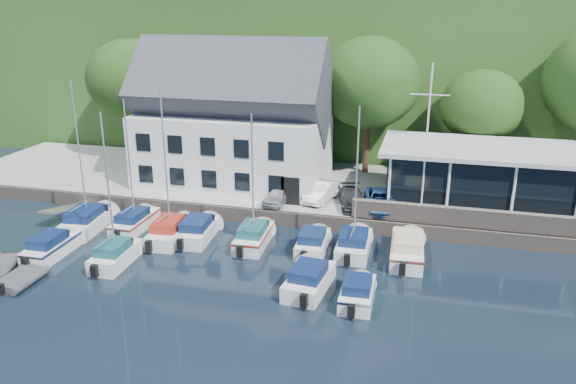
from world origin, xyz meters
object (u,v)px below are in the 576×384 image
at_px(harbor_building, 234,127).
at_px(boat_r1_7, 407,246).
at_px(dinghy_1, 20,278).
at_px(boat_r1_1, 130,170).
at_px(boat_r2_0, 51,245).
at_px(club_pavilion, 478,175).
at_px(car_white, 322,191).
at_px(boat_r1_5, 313,240).
at_px(boat_r2_4, 358,290).
at_px(boat_r1_2, 166,173).
at_px(flagpole, 426,141).
at_px(boat_r2_3, 309,277).
at_px(boat_r1_3, 198,228).
at_px(boat_r1_4, 253,178).
at_px(car_silver, 279,195).
at_px(boat_r1_6, 356,186).
at_px(boat_r2_1, 109,193).
at_px(car_dgrey, 352,198).
at_px(boat_r1_0, 81,163).
at_px(car_blue, 381,200).

height_order(harbor_building, boat_r1_7, harbor_building).
bearing_deg(dinghy_1, boat_r1_7, 22.74).
xyz_separation_m(harbor_building, boat_r1_1, (-4.09, -8.52, -1.22)).
xyz_separation_m(boat_r2_0, dinghy_1, (0.58, -3.46, -0.37)).
relative_size(club_pavilion, car_white, 3.31).
bearing_deg(boat_r1_5, club_pavilion, 38.17).
relative_size(harbor_building, boat_r2_0, 2.49).
height_order(harbor_building, boat_r2_4, harbor_building).
height_order(harbor_building, boat_r1_1, harbor_building).
bearing_deg(boat_r1_2, boat_r2_0, -149.93).
xyz_separation_m(flagpole, boat_r2_4, (-2.72, -10.90, -5.29)).
distance_m(harbor_building, boat_r2_3, 17.11).
distance_m(boat_r1_3, boat_r1_4, 5.28).
bearing_deg(boat_r2_3, boat_r1_4, 139.60).
bearing_deg(car_silver, dinghy_1, -121.13).
bearing_deg(boat_r1_7, club_pavilion, 60.26).
xyz_separation_m(boat_r1_6, boat_r2_1, (-13.15, -5.03, 0.11)).
relative_size(car_white, boat_r1_6, 0.47).
relative_size(boat_r1_3, boat_r2_3, 1.05).
xyz_separation_m(boat_r1_1, boat_r2_3, (13.11, -5.27, -3.40)).
relative_size(boat_r2_1, dinghy_1, 2.88).
distance_m(boat_r1_3, boat_r1_5, 7.53).
height_order(boat_r1_2, boat_r1_5, boat_r1_2).
bearing_deg(boat_r1_3, car_dgrey, 27.69).
relative_size(harbor_building, boat_r1_3, 2.39).
height_order(flagpole, boat_r2_0, flagpole).
xyz_separation_m(car_white, boat_r2_3, (1.55, -11.26, -0.92)).
xyz_separation_m(boat_r1_0, boat_r1_3, (7.78, 0.35, -3.88)).
height_order(car_white, boat_r2_1, boat_r2_1).
distance_m(boat_r1_7, boat_r2_0, 21.22).
bearing_deg(boat_r2_0, boat_r1_7, 12.23).
height_order(car_white, boat_r1_2, boat_r1_2).
xyz_separation_m(boat_r2_0, boat_r2_3, (15.83, -0.19, 0.01)).
distance_m(boat_r1_4, boat_r2_1, 8.31).
distance_m(club_pavilion, boat_r2_3, 16.20).
bearing_deg(boat_r2_3, boat_r2_4, -7.63).
xyz_separation_m(boat_r2_1, dinghy_1, (-3.73, -3.46, -4.03)).
distance_m(club_pavilion, boat_r1_3, 19.45).
relative_size(car_white, boat_r2_0, 0.69).
height_order(club_pavilion, boat_r2_4, club_pavilion).
distance_m(harbor_building, boat_r1_1, 9.53).
bearing_deg(car_blue, car_white, 159.63).
height_order(car_silver, boat_r1_7, car_silver).
xyz_separation_m(boat_r1_6, boat_r2_0, (-17.45, -5.02, -3.55)).
bearing_deg(boat_r1_2, harbor_building, 78.51).
relative_size(boat_r1_5, boat_r1_7, 0.75).
bearing_deg(car_white, boat_r1_1, -137.05).
height_order(car_blue, boat_r1_4, boat_r1_4).
bearing_deg(flagpole, boat_r1_5, -138.74).
xyz_separation_m(boat_r1_3, boat_r1_6, (10.00, 0.38, 3.56)).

